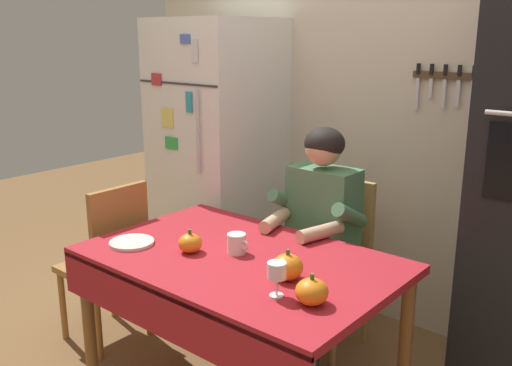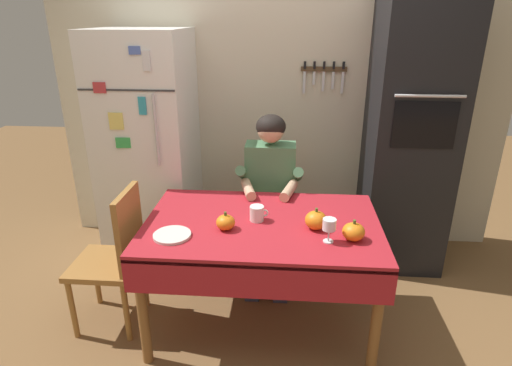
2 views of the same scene
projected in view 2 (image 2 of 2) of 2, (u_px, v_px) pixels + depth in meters
name	position (u px, v px, depth m)	size (l,w,h in m)	color
ground_plane	(260.00, 332.00, 2.71)	(10.00, 10.00, 0.00)	brown
back_wall_assembly	(278.00, 92.00, 3.47)	(3.70, 0.13, 2.60)	beige
refrigerator	(149.00, 149.00, 3.33)	(0.68, 0.71, 1.80)	white
wall_oven	(410.00, 135.00, 3.17)	(0.60, 0.64, 2.10)	black
dining_table	(262.00, 236.00, 2.53)	(1.40, 0.90, 0.74)	brown
chair_behind_person	(271.00, 203.00, 3.32)	(0.40, 0.40, 0.93)	tan
seated_person	(270.00, 185.00, 3.06)	(0.47, 0.55, 1.25)	#38384C
chair_left_side	(116.00, 254.00, 2.62)	(0.40, 0.40, 0.93)	#9E6B33
coffee_mug	(257.00, 213.00, 2.52)	(0.11, 0.09, 0.09)	white
wine_glass	(329.00, 225.00, 2.26)	(0.07, 0.07, 0.14)	white
pumpkin_large	(316.00, 220.00, 2.42)	(0.13, 0.13, 0.13)	orange
pumpkin_medium	(226.00, 222.00, 2.42)	(0.11, 0.11, 0.11)	orange
pumpkin_small	(354.00, 232.00, 2.30)	(0.12, 0.12, 0.12)	orange
serving_tray	(172.00, 235.00, 2.35)	(0.21, 0.21, 0.02)	silver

